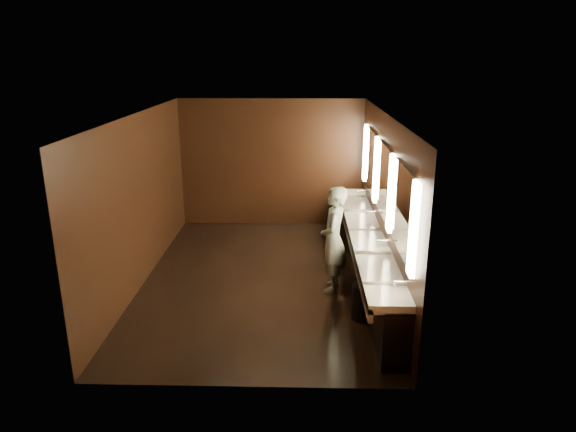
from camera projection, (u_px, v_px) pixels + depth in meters
The scene contains 10 objects.
floor at pixel (263, 279), 8.84m from camera, with size 6.00×6.00×0.00m, color black.
ceiling at pixel (260, 115), 7.99m from camera, with size 4.00×6.00×0.02m, color #2D2D2B.
wall_back at pixel (272, 163), 11.28m from camera, with size 4.00×0.02×2.80m, color black.
wall_front at pixel (240, 277), 5.56m from camera, with size 4.00×0.02×2.80m, color black.
wall_left at pixel (141, 200), 8.47m from camera, with size 0.02×6.00×2.80m, color black.
wall_right at pixel (383, 202), 8.37m from camera, with size 0.02×6.00×2.80m, color black.
sink_counter at pixel (368, 253), 8.65m from camera, with size 0.55×5.40×1.01m.
mirror_band at pixel (383, 181), 8.26m from camera, with size 0.06×5.03×1.15m.
person at pixel (333, 239), 8.21m from camera, with size 0.63×0.42×1.74m, color #88B6CB.
trash_bin at pixel (364, 302), 7.45m from camera, with size 0.34×0.34×0.53m, color black.
Camera 1 is at (0.65, -8.08, 3.72)m, focal length 32.00 mm.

